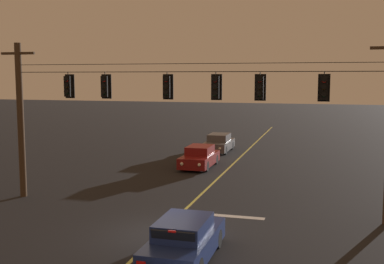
# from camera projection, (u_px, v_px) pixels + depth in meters

# --- Properties ---
(ground_plane) EXTENTS (180.00, 180.00, 0.00)m
(ground_plane) POSITION_uv_depth(u_px,v_px,m) (159.00, 235.00, 17.82)
(ground_plane) COLOR black
(lane_centre_stripe) EXTENTS (0.14, 60.00, 0.01)m
(lane_centre_stripe) POSITION_uv_depth(u_px,v_px,m) (216.00, 181.00, 27.08)
(lane_centre_stripe) COLOR #D1C64C
(lane_centre_stripe) RESTS_ON ground
(stop_bar_paint) EXTENTS (3.40, 0.36, 0.01)m
(stop_bar_paint) POSITION_uv_depth(u_px,v_px,m) (225.00, 216.00, 20.26)
(stop_bar_paint) COLOR silver
(stop_bar_paint) RESTS_ON ground
(signal_span_assembly) EXTENTS (18.58, 0.32, 7.51)m
(signal_span_assembly) POSITION_uv_depth(u_px,v_px,m) (186.00, 122.00, 20.88)
(signal_span_assembly) COLOR #423021
(signal_span_assembly) RESTS_ON ground
(traffic_light_leftmost) EXTENTS (0.48, 0.41, 1.22)m
(traffic_light_leftmost) POSITION_uv_depth(u_px,v_px,m) (68.00, 86.00, 22.22)
(traffic_light_leftmost) COLOR black
(traffic_light_left_inner) EXTENTS (0.48, 0.41, 1.22)m
(traffic_light_left_inner) POSITION_uv_depth(u_px,v_px,m) (105.00, 86.00, 21.71)
(traffic_light_left_inner) COLOR black
(traffic_light_centre) EXTENTS (0.48, 0.41, 1.22)m
(traffic_light_centre) POSITION_uv_depth(u_px,v_px,m) (167.00, 87.00, 20.92)
(traffic_light_centre) COLOR black
(traffic_light_right_inner) EXTENTS (0.48, 0.41, 1.22)m
(traffic_light_right_inner) POSITION_uv_depth(u_px,v_px,m) (216.00, 87.00, 20.33)
(traffic_light_right_inner) COLOR black
(traffic_light_rightmost) EXTENTS (0.48, 0.41, 1.22)m
(traffic_light_rightmost) POSITION_uv_depth(u_px,v_px,m) (260.00, 87.00, 19.83)
(traffic_light_rightmost) COLOR black
(traffic_light_far_right) EXTENTS (0.48, 0.41, 1.22)m
(traffic_light_far_right) POSITION_uv_depth(u_px,v_px,m) (324.00, 88.00, 19.14)
(traffic_light_far_right) COLOR black
(car_waiting_near_lane) EXTENTS (1.80, 4.33, 1.39)m
(car_waiting_near_lane) POSITION_uv_depth(u_px,v_px,m) (184.00, 240.00, 15.33)
(car_waiting_near_lane) COLOR navy
(car_waiting_near_lane) RESTS_ON ground
(car_oncoming_lead) EXTENTS (1.80, 4.42, 1.39)m
(car_oncoming_lead) POSITION_uv_depth(u_px,v_px,m) (200.00, 157.00, 31.15)
(car_oncoming_lead) COLOR maroon
(car_oncoming_lead) RESTS_ON ground
(car_oncoming_trailing) EXTENTS (1.80, 4.42, 1.39)m
(car_oncoming_trailing) POSITION_uv_depth(u_px,v_px,m) (219.00, 143.00, 37.63)
(car_oncoming_trailing) COLOR #4C4C51
(car_oncoming_trailing) RESTS_ON ground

